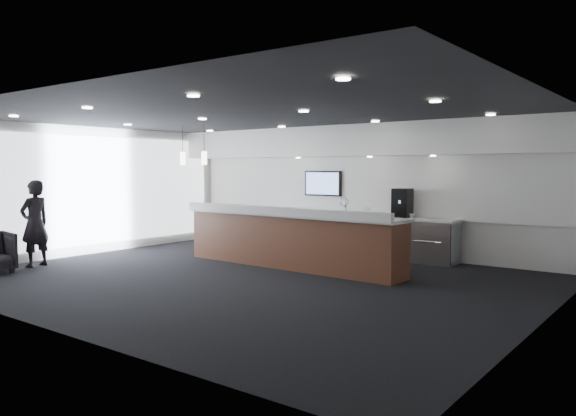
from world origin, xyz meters
The scene contains 24 objects.
ground centered at (0.00, 0.00, 0.00)m, with size 10.00×10.00×0.00m, color black.
ceiling centered at (0.00, 0.00, 3.00)m, with size 10.00×8.00×0.02m, color black.
back_wall centered at (0.00, 4.00, 1.50)m, with size 10.00×0.02×3.00m, color white.
left_wall centered at (-5.00, 0.00, 1.50)m, with size 0.02×8.00×3.00m, color white.
right_wall centered at (5.00, 0.00, 1.50)m, with size 0.02×8.00×3.00m, color white.
soffit_bulkhead centered at (0.00, 3.55, 2.65)m, with size 10.00×0.90×0.70m, color white.
alcove_panel centered at (0.00, 3.97, 1.60)m, with size 9.80×0.06×1.40m, color white.
window_blinds_wall centered at (-4.96, 0.00, 1.50)m, with size 0.04×7.36×2.55m, color silver.
back_credenza centered at (0.00, 3.64, 0.48)m, with size 5.06×0.66×0.95m.
wall_tv centered at (-1.00, 3.91, 1.65)m, with size 1.05×0.08×0.62m.
pendant_left centered at (-2.40, 0.80, 2.25)m, with size 0.12×0.12×0.30m, color #FFECC6.
pendant_right centered at (-3.10, 0.80, 2.25)m, with size 0.12×0.12×0.30m, color #FFECC6.
ceiling_can_lights centered at (0.00, 0.00, 2.97)m, with size 7.00×5.00×0.02m, color white, non-canonical shape.
service_counter centered at (-0.16, 1.40, 0.58)m, with size 5.18×1.05×1.49m.
coffee_machine centered at (1.28, 3.64, 1.26)m, with size 0.39×0.50×0.63m.
info_sign_left centered at (0.48, 3.53, 1.05)m, with size 0.15×0.02×0.20m, color silver.
info_sign_right centered at (1.17, 3.55, 1.05)m, with size 0.16×0.02×0.21m, color silver.
lounge_guest centered at (-4.39, -1.69, 0.89)m, with size 0.65×0.43×1.78m, color black.
cup_0 centered at (1.54, 3.55, 1.00)m, with size 0.10×0.10×0.09m, color white.
cup_1 centered at (1.40, 3.55, 1.00)m, with size 0.10×0.10×0.09m, color white.
cup_2 centered at (1.26, 3.55, 1.00)m, with size 0.10×0.10×0.09m, color white.
cup_3 centered at (1.12, 3.55, 1.00)m, with size 0.10×0.10×0.09m, color white.
cup_4 centered at (0.98, 3.55, 1.00)m, with size 0.10×0.10×0.09m, color white.
cup_5 centered at (0.84, 3.55, 1.00)m, with size 0.10×0.10×0.09m, color white.
Camera 1 is at (6.69, -7.69, 2.01)m, focal length 35.00 mm.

